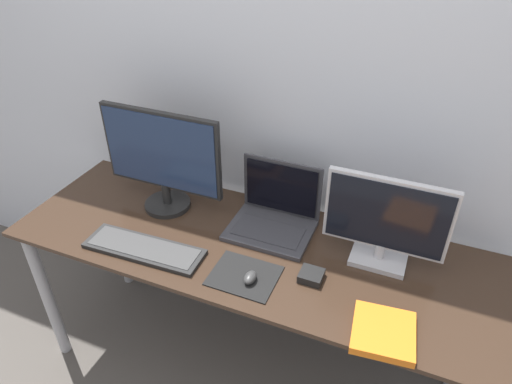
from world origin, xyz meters
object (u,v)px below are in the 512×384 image
(keyboard, at_px, (144,249))
(laptop, at_px, (275,213))
(mouse, at_px, (250,278))
(book, at_px, (383,332))
(power_brick, at_px, (311,276))
(monitor_left, at_px, (162,159))
(monitor_right, at_px, (386,222))

(keyboard, bearing_deg, laptop, 39.96)
(mouse, xyz_separation_m, book, (0.46, -0.05, -0.01))
(laptop, xyz_separation_m, power_brick, (0.22, -0.23, -0.05))
(laptop, relative_size, keyboard, 0.70)
(mouse, bearing_deg, monitor_left, 150.78)
(mouse, bearing_deg, keyboard, -179.81)
(laptop, bearing_deg, power_brick, -46.16)
(monitor_right, distance_m, mouse, 0.50)
(laptop, bearing_deg, monitor_left, -174.04)
(keyboard, height_order, power_brick, power_brick)
(laptop, height_order, mouse, laptop)
(book, bearing_deg, monitor_left, 160.98)
(monitor_right, xyz_separation_m, laptop, (-0.42, 0.05, -0.11))
(monitor_left, height_order, monitor_right, monitor_left)
(monitor_right, relative_size, laptop, 1.31)
(mouse, bearing_deg, monitor_right, 36.06)
(mouse, bearing_deg, power_brick, 27.03)
(laptop, height_order, power_brick, laptop)
(monitor_right, height_order, keyboard, monitor_right)
(keyboard, bearing_deg, monitor_left, 104.15)
(laptop, relative_size, power_brick, 4.04)
(keyboard, height_order, mouse, mouse)
(laptop, xyz_separation_m, keyboard, (-0.39, -0.33, -0.05))
(keyboard, relative_size, mouse, 7.24)
(monitor_right, distance_m, book, 0.38)
(monitor_right, bearing_deg, laptop, 173.42)
(monitor_right, relative_size, power_brick, 5.29)
(laptop, height_order, book, laptop)
(mouse, bearing_deg, laptop, 96.22)
(keyboard, bearing_deg, power_brick, 8.95)
(monitor_left, xyz_separation_m, mouse, (0.50, -0.28, -0.21))
(monitor_right, bearing_deg, keyboard, -160.93)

